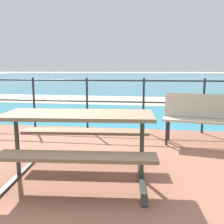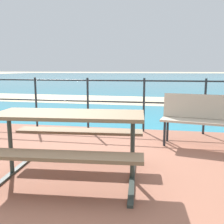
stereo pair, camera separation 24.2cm
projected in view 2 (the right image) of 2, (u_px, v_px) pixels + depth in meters
name	position (u px, v px, depth m)	size (l,w,h in m)	color
ground_plane	(81.00, 182.00, 3.02)	(240.00, 240.00, 0.00)	beige
patio_paving	(81.00, 180.00, 3.01)	(6.40, 5.20, 0.06)	#935B47
sea_water	(154.00, 77.00, 41.79)	(90.00, 90.00, 0.01)	teal
beach_strip	(138.00, 100.00, 10.84)	(54.00, 3.09, 0.01)	beige
picnic_table	(69.00, 130.00, 2.93)	(1.79, 1.39, 0.77)	#7A6047
park_bench	(209.00, 116.00, 4.14)	(1.56, 0.70, 0.86)	tan
railing_fence	(115.00, 98.00, 5.24)	(5.94, 0.04, 1.09)	#1E2328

